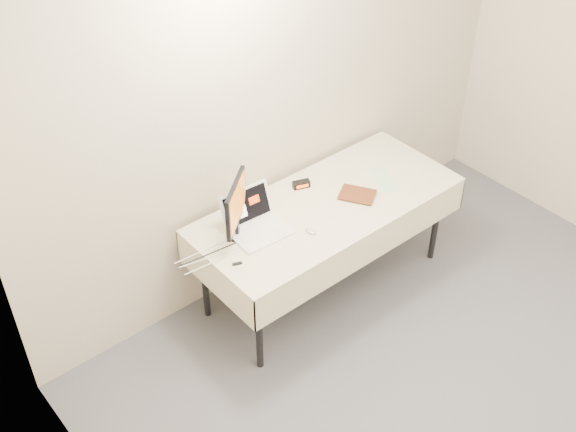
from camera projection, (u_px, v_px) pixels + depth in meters
back_wall at (284, 96)px, 4.67m from camera, size 4.00×0.10×2.70m
table at (327, 211)px, 4.82m from camera, size 1.86×0.81×0.74m
laptop at (255, 222)px, 4.54m from camera, size 0.38×0.36×0.24m
monitor at (236, 206)px, 4.37m from camera, size 0.32×0.26×0.40m
book at (355, 190)px, 4.71m from camera, size 0.16×0.11×0.23m
alarm_clock at (301, 184)px, 4.91m from camera, size 0.13×0.09×0.05m
clicker at (311, 231)px, 4.54m from camera, size 0.06×0.09×0.02m
paper_form at (383, 180)px, 4.99m from camera, size 0.24×0.33×0.00m
usb_dongle at (237, 264)px, 4.31m from camera, size 0.06×0.04×0.01m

